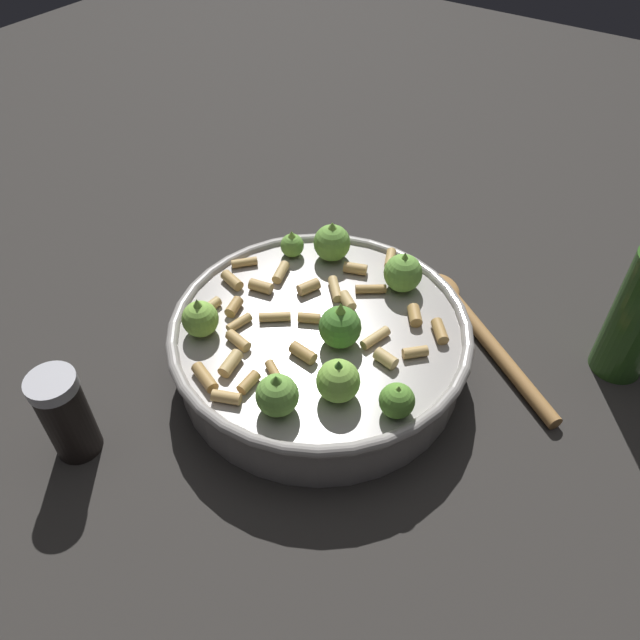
# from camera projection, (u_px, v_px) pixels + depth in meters

# --- Properties ---
(ground_plane) EXTENTS (2.40, 2.40, 0.00)m
(ground_plane) POSITION_uv_depth(u_px,v_px,m) (320.00, 365.00, 0.67)
(ground_plane) COLOR #2D2B28
(cooking_pan) EXTENTS (0.32, 0.32, 0.11)m
(cooking_pan) POSITION_uv_depth(u_px,v_px,m) (320.00, 341.00, 0.64)
(cooking_pan) COLOR #9E9993
(cooking_pan) RESTS_ON ground
(pepper_shaker) EXTENTS (0.05, 0.05, 0.10)m
(pepper_shaker) POSITION_uv_depth(u_px,v_px,m) (66.00, 415.00, 0.56)
(pepper_shaker) COLOR black
(pepper_shaker) RESTS_ON ground
(wooden_spoon) EXTENTS (0.16, 0.22, 0.02)m
(wooden_spoon) POSITION_uv_depth(u_px,v_px,m) (480.00, 331.00, 0.70)
(wooden_spoon) COLOR #9E703D
(wooden_spoon) RESTS_ON ground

